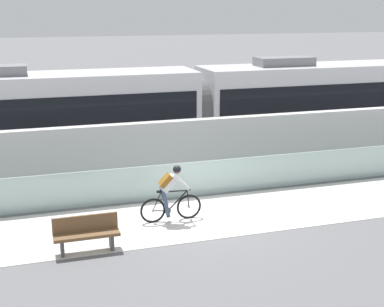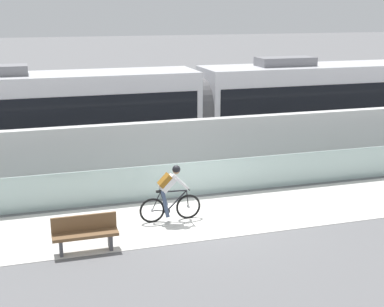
{
  "view_description": "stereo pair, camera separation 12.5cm",
  "coord_description": "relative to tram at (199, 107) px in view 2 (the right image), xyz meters",
  "views": [
    {
      "loc": [
        -4.73,
        -13.91,
        5.84
      ],
      "look_at": [
        0.37,
        2.35,
        1.25
      ],
      "focal_mm": 51.17,
      "sensor_mm": 36.0,
      "label": 1
    },
    {
      "loc": [
        -4.61,
        -13.95,
        5.84
      ],
      "look_at": [
        0.37,
        2.35,
        1.25
      ],
      "focal_mm": 51.17,
      "sensor_mm": 36.0,
      "label": 2
    }
  ],
  "objects": [
    {
      "name": "tram",
      "position": [
        0.0,
        0.0,
        0.0
      ],
      "size": [
        22.56,
        2.54,
        3.81
      ],
      "color": "silver",
      "rests_on": "ground"
    },
    {
      "name": "concrete_barrier_wall",
      "position": [
        -2.03,
        -3.2,
        -0.85
      ],
      "size": [
        32.0,
        0.36,
        2.09
      ],
      "primitive_type": "cube",
      "color": "silver",
      "rests_on": "ground"
    },
    {
      "name": "tram_rail_far",
      "position": [
        -2.03,
        0.72,
        -1.89
      ],
      "size": [
        32.0,
        0.08,
        0.01
      ],
      "primitive_type": "cube",
      "color": "#595654",
      "rests_on": "ground"
    },
    {
      "name": "bike_path_deck",
      "position": [
        -2.03,
        -6.85,
        -1.89
      ],
      "size": [
        32.0,
        3.2,
        0.01
      ],
      "primitive_type": "cube",
      "color": "silver",
      "rests_on": "ground"
    },
    {
      "name": "glass_parapet",
      "position": [
        -2.03,
        -5.0,
        -1.34
      ],
      "size": [
        32.0,
        0.05,
        1.11
      ],
      "primitive_type": "cube",
      "color": "#ADC6C1",
      "rests_on": "ground"
    },
    {
      "name": "cyclist_on_bike",
      "position": [
        -3.02,
        -6.85,
        -1.09
      ],
      "size": [
        1.77,
        0.58,
        1.61
      ],
      "color": "black",
      "rests_on": "ground"
    },
    {
      "name": "ground_plane",
      "position": [
        -2.03,
        -6.85,
        -1.89
      ],
      "size": [
        200.0,
        200.0,
        0.0
      ],
      "primitive_type": "plane",
      "color": "slate"
    },
    {
      "name": "tram_rail_near",
      "position": [
        -2.03,
        -0.72,
        -1.89
      ],
      "size": [
        32.0,
        0.08,
        0.01
      ],
      "primitive_type": "cube",
      "color": "#595654",
      "rests_on": "ground"
    },
    {
      "name": "bench",
      "position": [
        -5.52,
        -8.14,
        -1.41
      ],
      "size": [
        1.6,
        0.45,
        0.89
      ],
      "color": "brown",
      "rests_on": "ground"
    }
  ]
}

